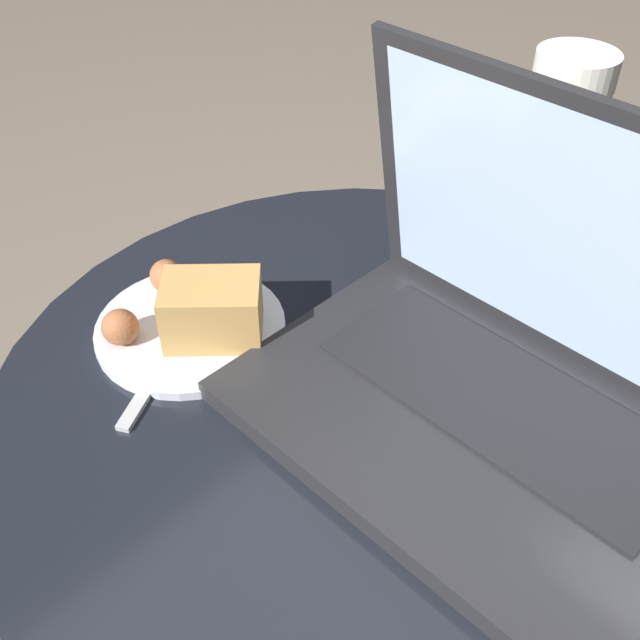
% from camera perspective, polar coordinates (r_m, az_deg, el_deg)
% --- Properties ---
extents(table, '(0.66, 0.66, 0.55)m').
position_cam_1_polar(table, '(0.76, 3.73, -13.66)').
color(table, '#9E9EA3').
rests_on(table, ground_plane).
extents(napkin, '(0.16, 0.13, 0.00)m').
position_cam_1_polar(napkin, '(0.71, -9.94, -0.47)').
color(napkin, '#B7332D').
rests_on(napkin, table).
extents(laptop, '(0.38, 0.26, 0.26)m').
position_cam_1_polar(laptop, '(0.60, 13.95, -3.65)').
color(laptop, '#232326').
rests_on(laptop, table).
extents(beer_glass, '(0.07, 0.07, 0.24)m').
position_cam_1_polar(beer_glass, '(0.71, 17.11, 10.01)').
color(beer_glass, brown).
rests_on(beer_glass, table).
extents(snack_plate, '(0.17, 0.17, 0.07)m').
position_cam_1_polar(snack_plate, '(0.69, -9.50, 0.22)').
color(snack_plate, silver).
rests_on(snack_plate, table).
extents(fork, '(0.09, 0.15, 0.00)m').
position_cam_1_polar(fork, '(0.68, -11.36, -2.49)').
color(fork, '#B2B2B7').
rests_on(fork, table).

